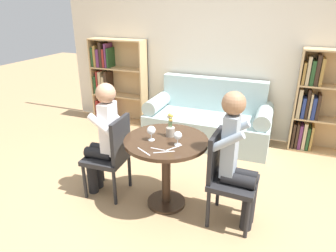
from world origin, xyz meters
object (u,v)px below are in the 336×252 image
object	(u,v)px
bookshelf_left	(113,81)
bookshelf_right	(322,104)
wine_glass_right	(178,136)
wine_glass_left	(151,131)
person_left	(103,138)
chair_left	(112,153)
person_right	(237,158)
flower_vase	(170,128)
chair_right	(226,175)
couch	(208,121)

from	to	relation	value
bookshelf_left	bookshelf_right	bearing A→B (deg)	0.01
wine_glass_right	wine_glass_left	bearing A→B (deg)	178.80
person_left	bookshelf_right	bearing A→B (deg)	129.17
chair_left	person_right	world-z (taller)	person_right
bookshelf_left	flower_vase	distance (m)	2.59
chair_left	wine_glass_left	bearing A→B (deg)	83.19
bookshelf_right	person_left	size ratio (longest dim) A/B	1.14
person_left	bookshelf_left	bearing A→B (deg)	-154.60
person_right	chair_right	bearing A→B (deg)	88.47
bookshelf_left	person_left	xyz separation A→B (m)	(1.09, -2.00, -0.04)
couch	bookshelf_left	world-z (taller)	bookshelf_left
chair_right	person_right	bearing A→B (deg)	-91.53
bookshelf_right	flower_vase	world-z (taller)	bookshelf_right
couch	person_left	bearing A→B (deg)	-111.82
person_left	flower_vase	size ratio (longest dim) A/B	5.24
chair_left	person_right	size ratio (longest dim) A/B	0.70
couch	wine_glass_right	xyz separation A→B (m)	(0.14, -1.76, 0.53)
bookshelf_right	wine_glass_left	world-z (taller)	bookshelf_right
couch	wine_glass_left	world-z (taller)	couch
bookshelf_left	flower_vase	world-z (taller)	bookshelf_left
chair_left	chair_right	bearing A→B (deg)	87.96
bookshelf_left	person_right	world-z (taller)	bookshelf_left
couch	person_left	distance (m)	1.90
bookshelf_right	wine_glass_left	bearing A→B (deg)	-128.87
bookshelf_right	wine_glass_right	bearing A→B (deg)	-123.86
bookshelf_right	person_right	size ratio (longest dim) A/B	1.10
chair_right	wine_glass_right	bearing A→B (deg)	99.53
chair_left	person_right	bearing A→B (deg)	87.64
chair_left	chair_right	distance (m)	1.21
person_left	flower_vase	distance (m)	0.73
chair_left	flower_vase	xyz separation A→B (m)	(0.61, 0.13, 0.33)
couch	bookshelf_left	distance (m)	1.84
person_right	bookshelf_left	bearing A→B (deg)	53.57
chair_left	wine_glass_left	world-z (taller)	chair_left
chair_right	person_right	size ratio (longest dim) A/B	0.70
person_right	wine_glass_left	xyz separation A→B (m)	(-0.82, -0.05, 0.15)
bookshelf_left	person_right	distance (m)	3.16
bookshelf_right	person_right	bearing A→B (deg)	-112.42
chair_left	bookshelf_left	bearing A→B (deg)	-152.57
bookshelf_left	person_right	bearing A→B (deg)	-38.63
couch	chair_right	distance (m)	1.82
bookshelf_right	flower_vase	distance (m)	2.40
chair_left	flower_vase	distance (m)	0.71
bookshelf_left	wine_glass_right	xyz separation A→B (m)	(1.92, -2.03, 0.13)
bookshelf_right	chair_left	size ratio (longest dim) A/B	1.58
wine_glass_right	flower_vase	xyz separation A→B (m)	(-0.14, 0.16, -0.01)
person_right	wine_glass_left	size ratio (longest dim) A/B	8.95
couch	wine_glass_right	distance (m)	1.84
bookshelf_left	person_right	size ratio (longest dim) A/B	1.10
wine_glass_left	flower_vase	world-z (taller)	flower_vase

